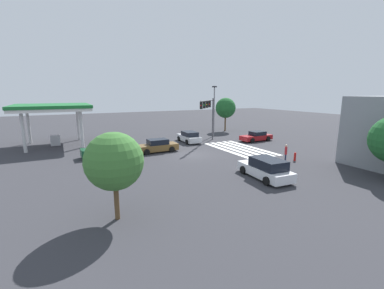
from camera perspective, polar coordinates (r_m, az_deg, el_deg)
ground_plane at (r=27.87m, az=-0.00°, el=-2.24°), size 129.49×129.49×0.00m
crosswalk_markings at (r=31.23m, az=10.47°, el=-0.93°), size 9.53×4.40×0.01m
traffic_signal_mast at (r=33.98m, az=3.69°, el=7.80°), size 4.65×4.65×5.83m
car_0 at (r=34.74m, az=-0.65°, el=1.68°), size 4.58×2.16×1.47m
car_1 at (r=20.93m, az=16.07°, el=-5.18°), size 4.93×2.46×1.62m
car_2 at (r=36.75m, az=14.12°, el=1.74°), size 2.08×4.70×1.33m
car_3 at (r=29.26m, az=-7.78°, el=-0.34°), size 2.05×4.74×1.45m
car_4 at (r=28.32m, az=-19.19°, el=-1.15°), size 2.07×4.28×1.62m
gas_station_canopy at (r=36.44m, az=-28.68°, el=6.97°), size 8.66×8.66×5.16m
pedestrian at (r=25.80m, az=20.13°, el=-1.72°), size 0.40×0.42×1.82m
street_light_pole_a at (r=39.25m, az=4.94°, el=8.45°), size 0.80×0.36×7.57m
tree_corner_a at (r=13.65m, az=-16.91°, el=-3.62°), size 3.01×3.01×4.67m
tree_corner_c at (r=45.15m, az=7.47°, el=8.05°), size 3.47×3.47×5.75m
fire_hydrant at (r=27.18m, az=21.90°, el=-2.51°), size 0.22×0.22×0.86m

